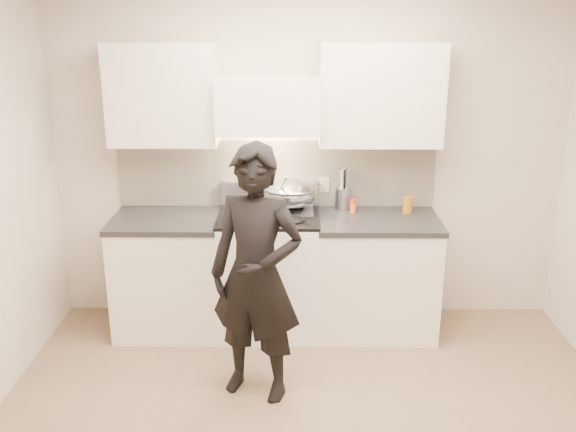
{
  "coord_description": "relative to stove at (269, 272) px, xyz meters",
  "views": [
    {
      "loc": [
        -0.1,
        -3.18,
        2.44
      ],
      "look_at": [
        -0.15,
        1.05,
        1.06
      ],
      "focal_mm": 40.0,
      "sensor_mm": 36.0,
      "label": 1
    }
  ],
  "objects": [
    {
      "name": "stock_pot",
      "position": [
        -0.2,
        -0.14,
        0.55
      ],
      "size": [
        0.29,
        0.26,
        0.14
      ],
      "color": "#A0A4B6",
      "rests_on": "stove"
    },
    {
      "name": "stove",
      "position": [
        0.0,
        0.0,
        0.0
      ],
      "size": [
        0.76,
        0.65,
        0.96
      ],
      "color": "white",
      "rests_on": "ground"
    },
    {
      "name": "counter_left",
      "position": [
        -0.78,
        0.0,
        -0.01
      ],
      "size": [
        0.82,
        0.67,
        0.92
      ],
      "color": "white",
      "rests_on": "ground"
    },
    {
      "name": "counter_right",
      "position": [
        0.83,
        0.0,
        -0.01
      ],
      "size": [
        0.92,
        0.67,
        0.92
      ],
      "color": "white",
      "rests_on": "ground"
    },
    {
      "name": "wok",
      "position": [
        0.16,
        0.14,
        0.6
      ],
      "size": [
        0.42,
        0.51,
        0.34
      ],
      "color": "#A0A4B6",
      "rests_on": "stove"
    },
    {
      "name": "oil_glass",
      "position": [
        1.07,
        0.13,
        0.51
      ],
      "size": [
        0.08,
        0.08,
        0.13
      ],
      "color": "#A7681B",
      "rests_on": "counter_right"
    },
    {
      "name": "person",
      "position": [
        -0.04,
        -0.9,
        0.36
      ],
      "size": [
        0.71,
        0.58,
        1.67
      ],
      "primitive_type": "imported",
      "rotation": [
        0.0,
        0.0,
        -0.33
      ],
      "color": "black",
      "rests_on": "ground"
    },
    {
      "name": "room_shell",
      "position": [
        0.24,
        -1.05,
        1.12
      ],
      "size": [
        4.04,
        3.54,
        2.7
      ],
      "color": "beige",
      "rests_on": "ground"
    },
    {
      "name": "utensil_crock",
      "position": [
        0.57,
        0.23,
        0.55
      ],
      "size": [
        0.12,
        0.12,
        0.32
      ],
      "color": "#B0B1C6",
      "rests_on": "counter_right"
    },
    {
      "name": "spice_jar",
      "position": [
        0.65,
        0.14,
        0.5
      ],
      "size": [
        0.05,
        0.05,
        0.1
      ],
      "color": "orange",
      "rests_on": "counter_right"
    }
  ]
}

